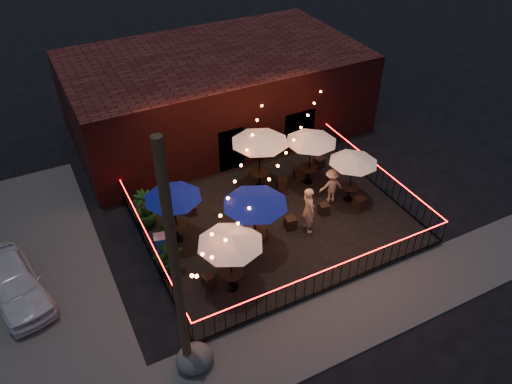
# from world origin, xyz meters

# --- Properties ---
(ground) EXTENTS (110.00, 110.00, 0.00)m
(ground) POSITION_xyz_m (0.00, 0.00, 0.00)
(ground) COLOR black
(ground) RESTS_ON ground
(patio) EXTENTS (10.00, 8.00, 0.15)m
(patio) POSITION_xyz_m (0.00, 2.00, 0.07)
(patio) COLOR black
(patio) RESTS_ON ground
(sidewalk) EXTENTS (18.00, 2.50, 0.05)m
(sidewalk) POSITION_xyz_m (0.00, -3.25, 0.03)
(sidewalk) COLOR #44423F
(sidewalk) RESTS_ON ground
(brick_building) EXTENTS (14.00, 8.00, 4.00)m
(brick_building) POSITION_xyz_m (1.00, 9.99, 2.00)
(brick_building) COLOR #39110F
(brick_building) RESTS_ON ground
(utility_pole) EXTENTS (0.26, 0.26, 8.00)m
(utility_pole) POSITION_xyz_m (-5.40, -2.60, 4.00)
(utility_pole) COLOR #382216
(utility_pole) RESTS_ON ground
(fence_front) EXTENTS (10.00, 0.04, 1.04)m
(fence_front) POSITION_xyz_m (0.00, -2.00, 0.66)
(fence_front) COLOR black
(fence_front) RESTS_ON patio
(fence_left) EXTENTS (0.04, 8.00, 1.04)m
(fence_left) POSITION_xyz_m (-5.00, 2.00, 0.66)
(fence_left) COLOR black
(fence_left) RESTS_ON patio
(fence_right) EXTENTS (0.04, 8.00, 1.04)m
(fence_right) POSITION_xyz_m (5.00, 2.00, 0.66)
(fence_right) COLOR black
(fence_right) RESTS_ON patio
(festoon_lights) EXTENTS (10.02, 8.72, 1.32)m
(festoon_lights) POSITION_xyz_m (-1.01, 1.70, 2.52)
(festoon_lights) COLOR #E1521F
(festoon_lights) RESTS_ON ground
(cafe_table_0) EXTENTS (2.31, 2.31, 2.41)m
(cafe_table_0) POSITION_xyz_m (-3.00, -0.45, 2.35)
(cafe_table_0) COLOR black
(cafe_table_0) RESTS_ON patio
(cafe_table_1) EXTENTS (2.41, 2.41, 2.33)m
(cafe_table_1) POSITION_xyz_m (-3.80, 2.69, 2.28)
(cafe_table_1) COLOR black
(cafe_table_1) RESTS_ON patio
(cafe_table_2) EXTENTS (2.41, 2.41, 2.57)m
(cafe_table_2) POSITION_xyz_m (-1.46, 0.82, 2.50)
(cafe_table_2) COLOR black
(cafe_table_2) RESTS_ON patio
(cafe_table_3) EXTENTS (2.41, 2.41, 2.65)m
(cafe_table_3) POSITION_xyz_m (0.49, 4.24, 2.57)
(cafe_table_3) COLOR black
(cafe_table_3) RESTS_ON patio
(cafe_table_4) EXTENTS (2.50, 2.50, 2.19)m
(cafe_table_4) POSITION_xyz_m (3.39, 1.76, 2.15)
(cafe_table_4) COLOR black
(cafe_table_4) RESTS_ON patio
(cafe_table_5) EXTENTS (2.69, 2.69, 2.41)m
(cafe_table_5) POSITION_xyz_m (2.55, 3.59, 2.36)
(cafe_table_5) COLOR black
(cafe_table_5) RESTS_ON patio
(bistro_chair_0) EXTENTS (0.46, 0.46, 0.45)m
(bistro_chair_0) POSITION_xyz_m (-3.66, 0.03, 0.37)
(bistro_chair_0) COLOR black
(bistro_chair_0) RESTS_ON patio
(bistro_chair_1) EXTENTS (0.53, 0.53, 0.51)m
(bistro_chair_1) POSITION_xyz_m (-2.70, 0.12, 0.40)
(bistro_chair_1) COLOR black
(bistro_chair_1) RESTS_ON patio
(bistro_chair_2) EXTENTS (0.40, 0.40, 0.41)m
(bistro_chair_2) POSITION_xyz_m (-3.76, 3.42, 0.35)
(bistro_chair_2) COLOR black
(bistro_chair_2) RESTS_ON patio
(bistro_chair_3) EXTENTS (0.41, 0.41, 0.42)m
(bistro_chair_3) POSITION_xyz_m (-2.80, 3.87, 0.36)
(bistro_chair_3) COLOR black
(bistro_chair_3) RESTS_ON patio
(bistro_chair_4) EXTENTS (0.45, 0.45, 0.47)m
(bistro_chair_4) POSITION_xyz_m (-0.92, 1.39, 0.39)
(bistro_chair_4) COLOR black
(bistro_chair_4) RESTS_ON patio
(bistro_chair_5) EXTENTS (0.45, 0.45, 0.48)m
(bistro_chair_5) POSITION_xyz_m (0.33, 1.33, 0.39)
(bistro_chair_5) COLOR black
(bistro_chair_5) RESTS_ON patio
(bistro_chair_6) EXTENTS (0.42, 0.42, 0.42)m
(bistro_chair_6) POSITION_xyz_m (-0.06, 3.67, 0.36)
(bistro_chair_6) COLOR black
(bistro_chair_6) RESTS_ON patio
(bistro_chair_7) EXTENTS (0.48, 0.48, 0.45)m
(bistro_chair_7) POSITION_xyz_m (1.30, 3.73, 0.37)
(bistro_chair_7) COLOR black
(bistro_chair_7) RESTS_ON patio
(bistro_chair_8) EXTENTS (0.43, 0.43, 0.46)m
(bistro_chair_8) POSITION_xyz_m (1.98, 1.47, 0.38)
(bistro_chair_8) COLOR black
(bistro_chair_8) RESTS_ON patio
(bistro_chair_9) EXTENTS (0.48, 0.48, 0.49)m
(bistro_chair_9) POSITION_xyz_m (3.49, 1.11, 0.40)
(bistro_chair_9) COLOR black
(bistro_chair_9) RESTS_ON patio
(bistro_chair_10) EXTENTS (0.49, 0.49, 0.50)m
(bistro_chair_10) POSITION_xyz_m (2.31, 4.00, 0.40)
(bistro_chair_10) COLOR black
(bistro_chair_10) RESTS_ON patio
(bistro_chair_11) EXTENTS (0.50, 0.50, 0.48)m
(bistro_chair_11) POSITION_xyz_m (3.61, 4.34, 0.39)
(bistro_chair_11) COLOR black
(bistro_chair_11) RESTS_ON patio
(patron_a) EXTENTS (0.52, 0.75, 1.98)m
(patron_a) POSITION_xyz_m (0.85, 0.94, 1.14)
(patron_a) COLOR tan
(patron_a) RESTS_ON patio
(patron_b) EXTENTS (0.97, 1.07, 1.78)m
(patron_b) POSITION_xyz_m (-1.68, 1.32, 1.04)
(patron_b) COLOR beige
(patron_b) RESTS_ON patio
(patron_c) EXTENTS (1.09, 0.77, 1.53)m
(patron_c) POSITION_xyz_m (2.68, 2.05, 0.91)
(patron_c) COLOR tan
(patron_c) RESTS_ON patio
(potted_shrub_a) EXTENTS (1.22, 1.09, 1.22)m
(potted_shrub_a) POSITION_xyz_m (-4.60, 1.36, 0.76)
(potted_shrub_a) COLOR #1D3E11
(potted_shrub_a) RESTS_ON patio
(potted_shrub_b) EXTENTS (0.92, 0.81, 1.41)m
(potted_shrub_b) POSITION_xyz_m (-4.13, 2.79, 0.86)
(potted_shrub_b) COLOR #153D14
(potted_shrub_b) RESTS_ON patio
(potted_shrub_c) EXTENTS (1.09, 1.09, 1.54)m
(potted_shrub_c) POSITION_xyz_m (-4.60, 4.05, 0.92)
(potted_shrub_c) COLOR #14350C
(potted_shrub_c) RESTS_ON patio
(cooler) EXTENTS (0.66, 0.54, 0.77)m
(cooler) POSITION_xyz_m (-4.50, 2.33, 0.54)
(cooler) COLOR #1A41B1
(cooler) RESTS_ON patio
(boulder) EXTENTS (1.05, 0.91, 0.78)m
(boulder) POSITION_xyz_m (-5.21, -2.62, 0.39)
(boulder) COLOR #44433F
(boulder) RESTS_ON ground
(car_white) EXTENTS (2.36, 4.17, 1.34)m
(car_white) POSITION_xyz_m (-9.55, 2.59, 0.67)
(car_white) COLOR white
(car_white) RESTS_ON ground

